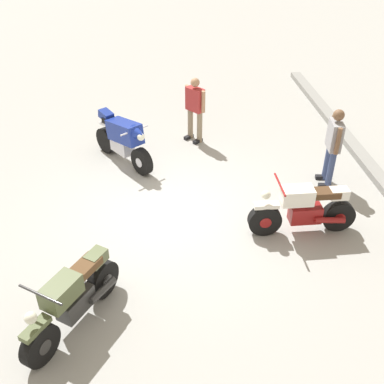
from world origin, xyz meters
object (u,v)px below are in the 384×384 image
motorcycle_cream_vintage (304,210)px  person_in_red_shirt (195,106)px  motorcycle_blue_sportbike (123,139)px  person_in_gray_shirt (333,143)px  motorcycle_olive_vintage (73,300)px

motorcycle_cream_vintage → person_in_red_shirt: size_ratio=1.24×
motorcycle_blue_sportbike → person_in_gray_shirt: person_in_gray_shirt is taller
motorcycle_olive_vintage → motorcycle_blue_sportbike: motorcycle_blue_sportbike is taller
motorcycle_cream_vintage → motorcycle_olive_vintage: bearing=24.6°
motorcycle_olive_vintage → motorcycle_blue_sportbike: 4.61m
motorcycle_olive_vintage → person_in_red_shirt: person_in_red_shirt is taller
person_in_red_shirt → person_in_gray_shirt: (2.23, 2.56, 0.07)m
motorcycle_olive_vintage → motorcycle_cream_vintage: 4.21m
motorcycle_blue_sportbike → person_in_red_shirt: 1.95m
motorcycle_cream_vintage → motorcycle_blue_sportbike: motorcycle_blue_sportbike is taller
motorcycle_cream_vintage → person_in_red_shirt: person_in_red_shirt is taller
motorcycle_blue_sportbike → person_in_gray_shirt: 4.46m
motorcycle_cream_vintage → motorcycle_blue_sportbike: 4.30m
motorcycle_olive_vintage → motorcycle_cream_vintage: (-1.74, 3.83, 0.00)m
motorcycle_blue_sportbike → motorcycle_cream_vintage: bearing=12.7°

